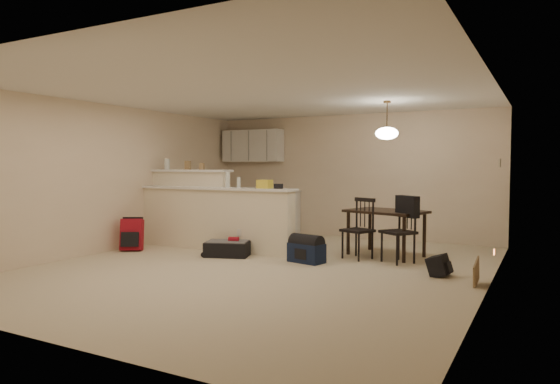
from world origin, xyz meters
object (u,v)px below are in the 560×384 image
Objects in this scene: navy_duffel at (306,253)px; dining_chair_far at (398,230)px; dining_chair_near at (357,229)px; suitcase at (227,249)px; black_daypack at (439,266)px; pendant_lamp at (387,133)px; dining_table at (386,216)px; red_backpack at (132,235)px.

dining_chair_far is at bearing 39.90° from navy_duffel.
dining_chair_near is at bearing 60.54° from navy_duffel.
navy_duffel is at bearing -13.40° from suitcase.
suitcase is at bearing 99.36° from black_daypack.
pendant_lamp is at bearing 50.31° from black_daypack.
dining_table is 2.54× the size of navy_duffel.
red_backpack is at bearing -142.92° from dining_table.
dining_chair_far reaches higher than red_backpack.
red_backpack is (-4.00, -1.58, -0.38)m from dining_table.
dining_chair_far is (0.33, -0.48, -0.16)m from dining_table.
navy_duffel is (-1.22, -0.64, -0.35)m from dining_chair_far.
dining_chair_near is at bearing -14.50° from red_backpack.
dining_chair_near is (-0.31, -0.47, -0.18)m from dining_table.
dining_chair_far is (0.33, -0.48, -1.50)m from pendant_lamp.
red_backpack is 5.07m from black_daypack.
pendant_lamp is at bearing 78.09° from dining_chair_near.
dining_chair_far reaches higher than navy_duffel.
red_backpack is (-3.68, -1.11, -0.21)m from dining_chair_near.
black_daypack is (3.29, 0.14, 0.02)m from suitcase.
navy_duffel is 1.75× the size of black_daypack.
navy_duffel is at bearing -128.72° from pendant_lamp.
navy_duffel is (-0.89, -1.11, -1.84)m from pendant_lamp.
red_backpack is (-1.76, -0.33, 0.15)m from suitcase.
pendant_lamp is 4.63m from red_backpack.
pendant_lamp is 2.03× the size of black_daypack.
navy_duffel reaches higher than suitcase.
dining_chair_near is 1.38× the size of suitcase.
pendant_lamp is (0.00, 0.00, 1.34)m from dining_table.
red_backpack is 1.77× the size of black_daypack.
dining_chair_near is 1.55m from black_daypack.
pendant_lamp reaches higher than dining_table.
red_backpack is (-4.00, -1.58, -1.72)m from pendant_lamp.
dining_table is 1.62m from black_daypack.
dining_chair_far is at bearing -39.99° from dining_table.
navy_duffel is at bearing -109.88° from dining_chair_near.
red_backpack reaches higher than suitcase.
dining_chair_near is at bearing 71.69° from black_daypack.
dining_table is 2.19× the size of pendant_lamp.
black_daypack is (5.05, 0.47, -0.14)m from red_backpack.
dining_chair_far reaches higher than suitcase.
dining_chair_near is 1.77× the size of red_backpack.
red_backpack is (-4.32, -1.10, -0.22)m from dining_chair_far.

